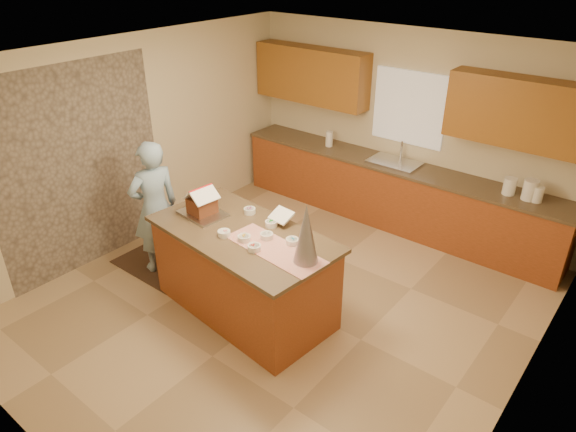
# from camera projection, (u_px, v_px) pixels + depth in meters

# --- Properties ---
(floor) EXTENTS (5.50, 5.50, 0.00)m
(floor) POSITION_uv_depth(u_px,v_px,m) (284.00, 301.00, 5.94)
(floor) COLOR tan
(floor) RESTS_ON ground
(ceiling) EXTENTS (5.50, 5.50, 0.00)m
(ceiling) POSITION_uv_depth(u_px,v_px,m) (283.00, 62.00, 4.66)
(ceiling) COLOR silver
(ceiling) RESTS_ON floor
(wall_back) EXTENTS (5.50, 5.50, 0.00)m
(wall_back) POSITION_uv_depth(u_px,v_px,m) (408.00, 128.00, 7.19)
(wall_back) COLOR beige
(wall_back) RESTS_ON floor
(wall_front) EXTENTS (5.50, 5.50, 0.00)m
(wall_front) POSITION_uv_depth(u_px,v_px,m) (21.00, 339.00, 3.40)
(wall_front) COLOR beige
(wall_front) RESTS_ON floor
(wall_left) EXTENTS (5.50, 5.50, 0.00)m
(wall_left) POSITION_uv_depth(u_px,v_px,m) (134.00, 143.00, 6.67)
(wall_left) COLOR beige
(wall_left) RESTS_ON floor
(wall_right) EXTENTS (5.50, 5.50, 0.00)m
(wall_right) POSITION_uv_depth(u_px,v_px,m) (538.00, 286.00, 3.92)
(wall_right) COLOR beige
(wall_right) RESTS_ON floor
(stone_accent) EXTENTS (0.00, 2.50, 2.50)m
(stone_accent) POSITION_uv_depth(u_px,v_px,m) (80.00, 170.00, 6.16)
(stone_accent) COLOR gray
(stone_accent) RESTS_ON wall_left
(window_curtain) EXTENTS (1.05, 0.03, 1.00)m
(window_curtain) POSITION_uv_depth(u_px,v_px,m) (409.00, 108.00, 7.03)
(window_curtain) COLOR white
(window_curtain) RESTS_ON wall_back
(back_counter_base) EXTENTS (4.80, 0.60, 0.88)m
(back_counter_base) POSITION_uv_depth(u_px,v_px,m) (391.00, 195.00, 7.41)
(back_counter_base) COLOR #94431E
(back_counter_base) RESTS_ON floor
(back_counter_top) EXTENTS (4.85, 0.63, 0.04)m
(back_counter_top) POSITION_uv_depth(u_px,v_px,m) (394.00, 165.00, 7.19)
(back_counter_top) COLOR brown
(back_counter_top) RESTS_ON back_counter_base
(upper_cabinet_left) EXTENTS (1.85, 0.35, 0.80)m
(upper_cabinet_left) POSITION_uv_depth(u_px,v_px,m) (311.00, 75.00, 7.66)
(upper_cabinet_left) COLOR #985F20
(upper_cabinet_left) RESTS_ON wall_back
(upper_cabinet_right) EXTENTS (1.85, 0.35, 0.80)m
(upper_cabinet_right) POSITION_uv_depth(u_px,v_px,m) (528.00, 114.00, 5.95)
(upper_cabinet_right) COLOR #985F20
(upper_cabinet_right) RESTS_ON wall_back
(sink) EXTENTS (0.70, 0.45, 0.12)m
(sink) POSITION_uv_depth(u_px,v_px,m) (394.00, 166.00, 7.20)
(sink) COLOR silver
(sink) RESTS_ON back_counter_top
(faucet) EXTENTS (0.03, 0.03, 0.28)m
(faucet) POSITION_uv_depth(u_px,v_px,m) (401.00, 150.00, 7.24)
(faucet) COLOR silver
(faucet) RESTS_ON back_counter_top
(island_base) EXTENTS (2.04, 1.17, 0.96)m
(island_base) POSITION_uv_depth(u_px,v_px,m) (244.00, 273.00, 5.60)
(island_base) COLOR #94431E
(island_base) RESTS_ON floor
(island_top) EXTENTS (2.14, 1.27, 0.04)m
(island_top) POSITION_uv_depth(u_px,v_px,m) (242.00, 234.00, 5.36)
(island_top) COLOR brown
(island_top) RESTS_ON island_base
(table_runner) EXTENTS (1.12, 0.50, 0.01)m
(table_runner) POSITION_uv_depth(u_px,v_px,m) (275.00, 249.00, 5.05)
(table_runner) COLOR #B5210C
(table_runner) RESTS_ON island_top
(baking_tray) EXTENTS (0.53, 0.42, 0.03)m
(baking_tray) POSITION_uv_depth(u_px,v_px,m) (203.00, 214.00, 5.68)
(baking_tray) COLOR silver
(baking_tray) RESTS_ON island_top
(cookbook) EXTENTS (0.26, 0.21, 0.10)m
(cookbook) POSITION_uv_depth(u_px,v_px,m) (281.00, 215.00, 5.46)
(cookbook) COLOR white
(cookbook) RESTS_ON island_top
(tinsel_tree) EXTENTS (0.26, 0.26, 0.60)m
(tinsel_tree) POSITION_uv_depth(u_px,v_px,m) (306.00, 234.00, 4.72)
(tinsel_tree) COLOR #B3B5C0
(tinsel_tree) RESTS_ON island_top
(rug) EXTENTS (1.13, 0.74, 0.01)m
(rug) POSITION_uv_depth(u_px,v_px,m) (160.00, 264.00, 6.60)
(rug) COLOR black
(rug) RESTS_ON floor
(boy) EXTENTS (0.54, 0.69, 1.67)m
(boy) POSITION_uv_depth(u_px,v_px,m) (155.00, 207.00, 6.17)
(boy) COLOR #8CACC7
(boy) RESTS_ON rug
(canister_a) EXTENTS (0.15, 0.15, 0.21)m
(canister_a) POSITION_uv_depth(u_px,v_px,m) (510.00, 186.00, 6.28)
(canister_a) COLOR white
(canister_a) RESTS_ON back_counter_top
(canister_b) EXTENTS (0.17, 0.17, 0.25)m
(canister_b) POSITION_uv_depth(u_px,v_px,m) (530.00, 190.00, 6.14)
(canister_b) COLOR white
(canister_b) RESTS_ON back_counter_top
(canister_c) EXTENTS (0.13, 0.13, 0.19)m
(canister_c) POSITION_uv_depth(u_px,v_px,m) (537.00, 194.00, 6.10)
(canister_c) COLOR white
(canister_c) RESTS_ON back_counter_top
(paper_towel) EXTENTS (0.11, 0.11, 0.23)m
(paper_towel) POSITION_uv_depth(u_px,v_px,m) (329.00, 139.00, 7.74)
(paper_towel) COLOR white
(paper_towel) RESTS_ON back_counter_top
(gingerbread_house) EXTENTS (0.33, 0.33, 0.31)m
(gingerbread_house) POSITION_uv_depth(u_px,v_px,m) (202.00, 203.00, 5.62)
(gingerbread_house) COLOR brown
(gingerbread_house) RESTS_ON baking_tray
(candy_bowls) EXTENTS (0.90, 0.68, 0.06)m
(candy_bowls) POSITION_uv_depth(u_px,v_px,m) (257.00, 233.00, 5.28)
(candy_bowls) COLOR #F17276
(candy_bowls) RESTS_ON island_top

